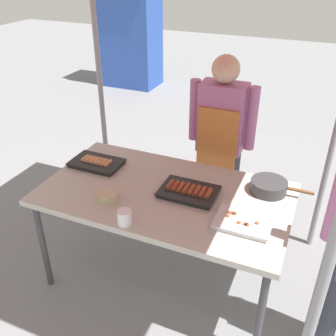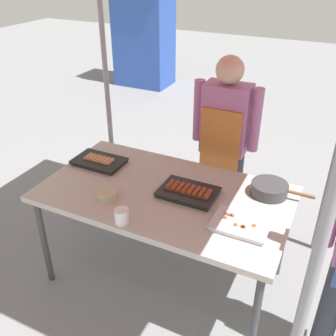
% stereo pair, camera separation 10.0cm
% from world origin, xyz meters
% --- Properties ---
extents(ground_plane, '(18.00, 18.00, 0.00)m').
position_xyz_m(ground_plane, '(0.00, 0.00, 0.00)').
color(ground_plane, slate).
extents(stall_table, '(1.60, 0.90, 0.75)m').
position_xyz_m(stall_table, '(0.00, 0.00, 0.70)').
color(stall_table, '#B7B2A8').
rests_on(stall_table, ground).
extents(tray_grilled_sausages, '(0.36, 0.26, 0.05)m').
position_xyz_m(tray_grilled_sausages, '(0.15, 0.03, 0.77)').
color(tray_grilled_sausages, black).
rests_on(tray_grilled_sausages, stall_table).
extents(tray_meat_skewers, '(0.32, 0.24, 0.04)m').
position_xyz_m(tray_meat_skewers, '(0.54, -0.14, 0.77)').
color(tray_meat_skewers, silver).
rests_on(tray_meat_skewers, stall_table).
extents(tray_pork_links, '(0.37, 0.24, 0.05)m').
position_xyz_m(tray_pork_links, '(-0.59, 0.12, 0.77)').
color(tray_pork_links, black).
rests_on(tray_pork_links, stall_table).
extents(cooking_wok, '(0.39, 0.23, 0.08)m').
position_xyz_m(cooking_wok, '(0.61, 0.26, 0.79)').
color(cooking_wok, '#38383A').
rests_on(cooking_wok, stall_table).
extents(condiment_bowl, '(0.13, 0.13, 0.05)m').
position_xyz_m(condiment_bowl, '(-0.29, -0.22, 0.77)').
color(condiment_bowl, '#BFB28C').
rests_on(condiment_bowl, stall_table).
extents(drink_cup_near_edge, '(0.08, 0.08, 0.09)m').
position_xyz_m(drink_cup_near_edge, '(-0.08, -0.40, 0.80)').
color(drink_cup_near_edge, white).
rests_on(drink_cup_near_edge, stall_table).
extents(vendor_woman, '(0.52, 0.22, 1.48)m').
position_xyz_m(vendor_woman, '(0.15, 0.72, 0.87)').
color(vendor_woman, '#333842').
rests_on(vendor_woman, ground).
extents(neighbor_stall_left, '(0.91, 0.66, 2.10)m').
position_xyz_m(neighbor_stall_left, '(-2.37, 4.00, 1.05)').
color(neighbor_stall_left, '#2D51B2').
rests_on(neighbor_stall_left, ground).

